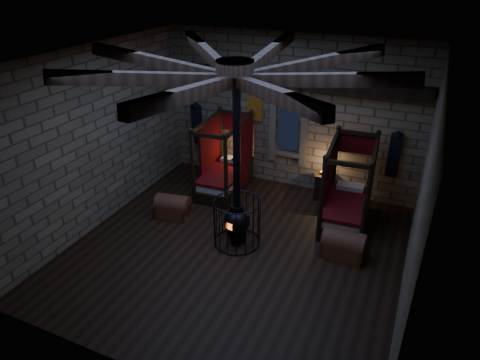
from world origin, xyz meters
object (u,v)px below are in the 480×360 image
at_px(bed_right, 346,204).
at_px(stove, 237,219).
at_px(trunk_right, 343,245).
at_px(bed_left, 225,173).
at_px(trunk_left, 173,207).

bearing_deg(bed_right, stove, -141.93).
xyz_separation_m(bed_right, stove, (-2.06, -1.87, 0.13)).
distance_m(trunk_right, stove, 2.38).
bearing_deg(bed_right, bed_left, 170.44).
distance_m(trunk_left, trunk_right, 4.25).
xyz_separation_m(trunk_left, stove, (1.94, -0.38, 0.38)).
bearing_deg(trunk_right, stove, -166.84).
distance_m(bed_right, stove, 2.79).
bearing_deg(bed_left, bed_right, -8.55).
relative_size(trunk_right, stove, 0.22).
xyz_separation_m(bed_left, stove, (1.38, -2.20, 0.14)).
xyz_separation_m(bed_right, trunk_left, (-4.00, -1.50, -0.24)).
distance_m(bed_left, stove, 2.60).
bearing_deg(stove, bed_left, 133.88).
distance_m(bed_right, trunk_left, 4.28).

